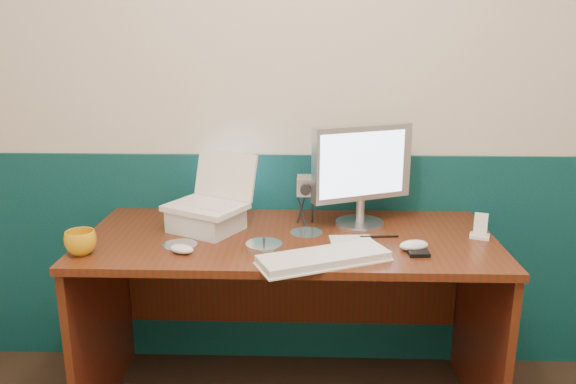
{
  "coord_description": "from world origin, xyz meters",
  "views": [
    {
      "loc": [
        -0.09,
        -0.69,
        1.5
      ],
      "look_at": [
        -0.15,
        1.23,
        0.97
      ],
      "focal_mm": 35.0,
      "sensor_mm": 36.0,
      "label": 1
    }
  ],
  "objects_px": {
    "keyboard": "(324,259)",
    "monitor": "(361,176)",
    "laptop": "(205,180)",
    "mug": "(81,243)",
    "desk": "(289,322)",
    "camcorder": "(305,201)"
  },
  "relations": [
    {
      "from": "keyboard",
      "to": "monitor",
      "type": "bearing_deg",
      "value": 44.41
    },
    {
      "from": "monitor",
      "to": "keyboard",
      "type": "relative_size",
      "value": 0.93
    },
    {
      "from": "laptop",
      "to": "monitor",
      "type": "distance_m",
      "value": 0.63
    },
    {
      "from": "mug",
      "to": "monitor",
      "type": "bearing_deg",
      "value": 18.88
    },
    {
      "from": "mug",
      "to": "desk",
      "type": "bearing_deg",
      "value": 16.3
    },
    {
      "from": "camcorder",
      "to": "monitor",
      "type": "bearing_deg",
      "value": -2.74
    },
    {
      "from": "monitor",
      "to": "mug",
      "type": "relative_size",
      "value": 3.81
    },
    {
      "from": "camcorder",
      "to": "desk",
      "type": "bearing_deg",
      "value": -112.73
    },
    {
      "from": "desk",
      "to": "mug",
      "type": "bearing_deg",
      "value": -163.7
    },
    {
      "from": "desk",
      "to": "camcorder",
      "type": "bearing_deg",
      "value": 67.01
    },
    {
      "from": "keyboard",
      "to": "mug",
      "type": "bearing_deg",
      "value": 153.01
    },
    {
      "from": "monitor",
      "to": "keyboard",
      "type": "distance_m",
      "value": 0.47
    },
    {
      "from": "camcorder",
      "to": "laptop",
      "type": "bearing_deg",
      "value": -166.81
    },
    {
      "from": "desk",
      "to": "camcorder",
      "type": "xyz_separation_m",
      "value": [
        0.06,
        0.15,
        0.47
      ]
    },
    {
      "from": "keyboard",
      "to": "mug",
      "type": "distance_m",
      "value": 0.87
    },
    {
      "from": "laptop",
      "to": "keyboard",
      "type": "relative_size",
      "value": 0.64
    },
    {
      "from": "desk",
      "to": "monitor",
      "type": "xyz_separation_m",
      "value": [
        0.29,
        0.14,
        0.59
      ]
    },
    {
      "from": "monitor",
      "to": "camcorder",
      "type": "height_order",
      "value": "monitor"
    },
    {
      "from": "monitor",
      "to": "mug",
      "type": "distance_m",
      "value": 1.1
    },
    {
      "from": "desk",
      "to": "monitor",
      "type": "height_order",
      "value": "monitor"
    },
    {
      "from": "mug",
      "to": "camcorder",
      "type": "height_order",
      "value": "camcorder"
    },
    {
      "from": "laptop",
      "to": "keyboard",
      "type": "bearing_deg",
      "value": -5.79
    }
  ]
}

